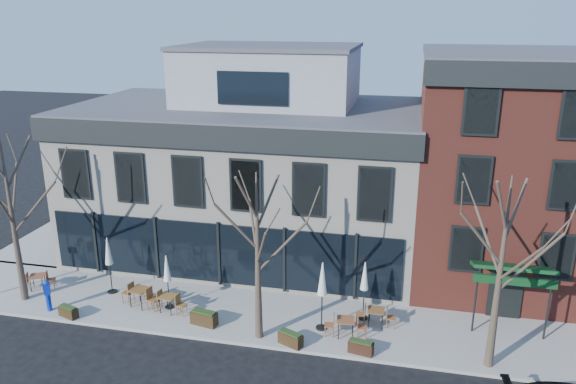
# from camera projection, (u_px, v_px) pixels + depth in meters

# --- Properties ---
(ground) EXTENTS (120.00, 120.00, 0.00)m
(ground) POSITION_uv_depth(u_px,v_px,m) (221.00, 289.00, 27.40)
(ground) COLOR black
(ground) RESTS_ON ground
(sidewalk_front) EXTENTS (33.50, 4.70, 0.15)m
(sidewalk_front) POSITION_uv_depth(u_px,v_px,m) (275.00, 317.00, 24.71)
(sidewalk_front) COLOR gray
(sidewalk_front) RESTS_ON ground
(sidewalk_side) EXTENTS (4.50, 12.00, 0.15)m
(sidewalk_side) POSITION_uv_depth(u_px,v_px,m) (82.00, 225.00, 35.28)
(sidewalk_side) COLOR gray
(sidewalk_side) RESTS_ON ground
(corner_building) EXTENTS (18.39, 10.39, 11.10)m
(corner_building) POSITION_uv_depth(u_px,v_px,m) (250.00, 169.00, 30.64)
(corner_building) COLOR beige
(corner_building) RESTS_ON ground
(red_brick_building) EXTENTS (8.20, 11.78, 11.18)m
(red_brick_building) POSITION_uv_depth(u_px,v_px,m) (501.00, 166.00, 27.60)
(red_brick_building) COLOR maroon
(red_brick_building) RESTS_ON ground
(tree_corner) EXTENTS (3.93, 3.98, 7.92)m
(tree_corner) POSITION_uv_depth(u_px,v_px,m) (12.00, 216.00, 24.87)
(tree_corner) COLOR #382B21
(tree_corner) RESTS_ON sidewalk_front
(tree_mid) EXTENTS (3.50, 3.55, 7.04)m
(tree_mid) POSITION_uv_depth(u_px,v_px,m) (258.00, 256.00, 21.98)
(tree_mid) COLOR #382B21
(tree_mid) RESTS_ON sidewalk_front
(tree_right) EXTENTS (3.72, 3.77, 7.48)m
(tree_right) POSITION_uv_depth(u_px,v_px,m) (500.00, 272.00, 20.05)
(tree_right) COLOR #382B21
(tree_right) RESTS_ON sidewalk_front
(call_box) EXTENTS (0.31, 0.30, 1.49)m
(call_box) POSITION_uv_depth(u_px,v_px,m) (48.00, 294.00, 24.89)
(call_box) COLOR #0D2CB5
(call_box) RESTS_ON sidewalk_front
(cafe_set_0) EXTENTS (1.67, 1.04, 0.87)m
(cafe_set_0) POSITION_uv_depth(u_px,v_px,m) (38.00, 280.00, 26.94)
(cafe_set_0) COLOR brown
(cafe_set_0) RESTS_ON sidewalk_front
(cafe_set_1) EXTENTS (2.01, 0.94, 1.03)m
(cafe_set_1) POSITION_uv_depth(u_px,v_px,m) (140.00, 295.00, 25.35)
(cafe_set_1) COLOR brown
(cafe_set_1) RESTS_ON sidewalk_front
(cafe_set_2) EXTENTS (1.82, 0.83, 0.94)m
(cafe_set_2) POSITION_uv_depth(u_px,v_px,m) (169.00, 302.00, 24.90)
(cafe_set_2) COLOR brown
(cafe_set_2) RESTS_ON sidewalk_front
(cafe_set_4) EXTENTS (1.82, 0.80, 0.94)m
(cafe_set_4) POSITION_uv_depth(u_px,v_px,m) (346.00, 325.00, 23.01)
(cafe_set_4) COLOR brown
(cafe_set_4) RESTS_ON sidewalk_front
(cafe_set_5) EXTENTS (1.72, 0.69, 0.91)m
(cafe_set_5) POSITION_uv_depth(u_px,v_px,m) (376.00, 315.00, 23.80)
(cafe_set_5) COLOR brown
(cafe_set_5) RESTS_ON sidewalk_front
(umbrella_0) EXTENTS (0.45, 0.45, 2.82)m
(umbrella_0) POSITION_uv_depth(u_px,v_px,m) (108.00, 254.00, 26.14)
(umbrella_0) COLOR black
(umbrella_0) RESTS_ON sidewalk_front
(umbrella_1) EXTENTS (0.41, 0.41, 2.57)m
(umbrella_1) POSITION_uv_depth(u_px,v_px,m) (167.00, 271.00, 24.82)
(umbrella_1) COLOR black
(umbrella_1) RESTS_ON sidewalk_front
(umbrella_3) EXTENTS (0.49, 0.49, 3.05)m
(umbrella_3) POSITION_uv_depth(u_px,v_px,m) (322.00, 282.00, 23.04)
(umbrella_3) COLOR black
(umbrella_3) RESTS_ON sidewalk_front
(umbrella_4) EXTENTS (0.43, 0.43, 2.69)m
(umbrella_4) POSITION_uv_depth(u_px,v_px,m) (365.00, 279.00, 23.88)
(umbrella_4) COLOR black
(umbrella_4) RESTS_ON sidewalk_front
(planter_0) EXTENTS (0.98, 0.63, 0.51)m
(planter_0) POSITION_uv_depth(u_px,v_px,m) (68.00, 311.00, 24.53)
(planter_0) COLOR black
(planter_0) RESTS_ON sidewalk_front
(planter_1) EXTENTS (1.21, 0.67, 0.64)m
(planter_1) POSITION_uv_depth(u_px,v_px,m) (204.00, 318.00, 23.91)
(planter_1) COLOR #2F210F
(planter_1) RESTS_ON sidewalk_front
(planter_2) EXTENTS (1.09, 0.79, 0.57)m
(planter_2) POSITION_uv_depth(u_px,v_px,m) (291.00, 338.00, 22.46)
(planter_2) COLOR #312110
(planter_2) RESTS_ON sidewalk_front
(planter_3) EXTENTS (1.03, 0.56, 0.54)m
(planter_3) POSITION_uv_depth(u_px,v_px,m) (361.00, 347.00, 21.91)
(planter_3) COLOR black
(planter_3) RESTS_ON sidewalk_front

